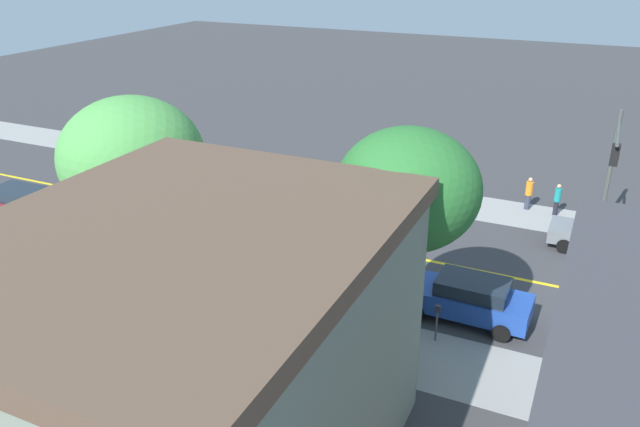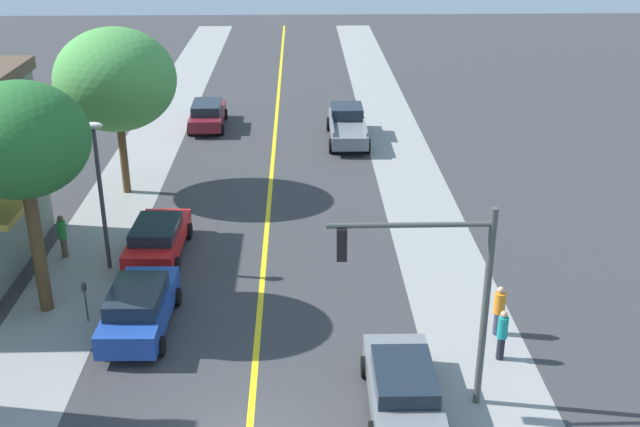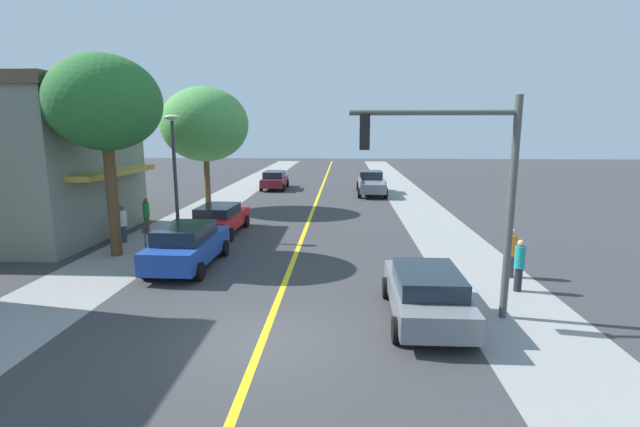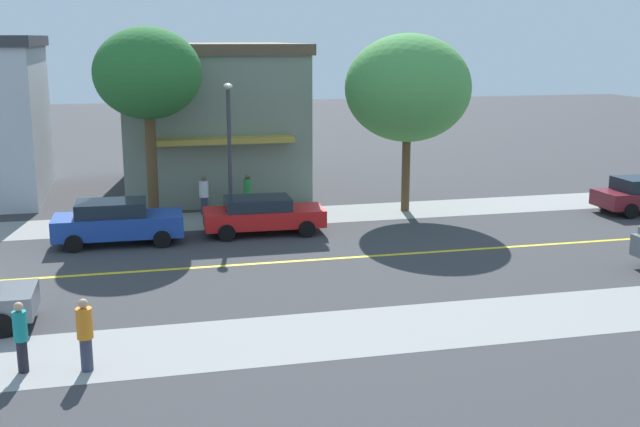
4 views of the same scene
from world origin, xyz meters
TOP-DOWN VIEW (x-y plane):
  - corner_shop_building at (-14.29, 10.37)m, footprint 11.50×8.68m
  - street_tree_left_near at (-7.32, 7.34)m, footprint 4.34×4.34m
  - street_tree_right_corner at (-6.75, 18.20)m, footprint 5.41×5.41m
  - parking_meter at (-5.72, 6.50)m, footprint 0.12×0.18m
  - street_lamp at (-5.85, 10.39)m, footprint 0.70×0.36m
  - red_sedan_left_curb at (-4.15, 11.40)m, footprint 2.21×4.70m
  - blue_sedan_left_curb at (-3.83, 5.90)m, footprint 2.16×4.72m
  - pedestrian_white_shirt at (-8.09, 9.50)m, footprint 0.40×0.40m
  - pedestrian_green_shirt at (-7.79, 11.36)m, footprint 0.32×0.32m
  - pedestrian_teal_shirt at (7.53, 3.92)m, footprint 0.32×0.32m
  - pedestrian_orange_shirt at (7.78, 5.33)m, footprint 0.37×0.37m

SIDE VIEW (x-z plane):
  - red_sedan_left_curb at x=-4.15m, z-range 0.05..1.49m
  - blue_sedan_left_curb at x=-3.83m, z-range 0.03..1.66m
  - pedestrian_white_shirt at x=-8.09m, z-range 0.04..1.72m
  - pedestrian_teal_shirt at x=7.53m, z-range 0.06..1.74m
  - pedestrian_orange_shirt at x=7.78m, z-range 0.04..1.78m
  - parking_meter at x=-5.72m, z-range 0.22..1.64m
  - pedestrian_green_shirt at x=-7.79m, z-range 0.06..1.82m
  - street_lamp at x=-5.85m, z-range 0.74..6.48m
  - corner_shop_building at x=-14.29m, z-range 0.01..7.23m
  - street_tree_right_corner at x=-6.75m, z-range 1.53..9.22m
  - street_tree_left_near at x=-7.32m, z-range 2.08..10.03m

